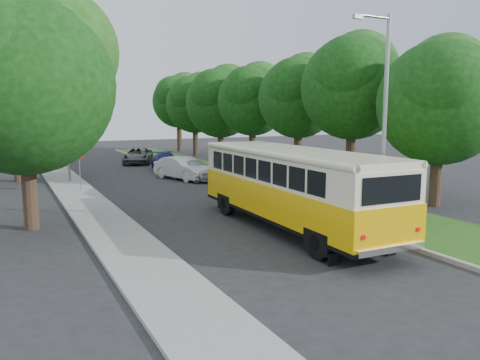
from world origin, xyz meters
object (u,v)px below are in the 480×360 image
car_silver (194,170)px  car_grey (138,156)px  car_white (183,168)px  lamppost_near (383,117)px  vintage_bus (292,189)px  lamppost_far (65,119)px  car_blue (165,162)px

car_silver → car_grey: (-0.65, 11.76, -0.01)m
car_white → car_silver: bearing=-67.6°
lamppost_near → vintage_bus: 4.30m
lamppost_far → car_grey: (7.05, 9.32, -3.42)m
car_white → car_blue: (0.45, 5.14, -0.09)m
lamppost_far → car_grey: bearing=52.9°
lamppost_near → car_blue: lamppost_near is taller
vintage_bus → car_silver: size_ratio=2.59×
car_blue → car_grey: car_grey is taller
car_grey → lamppost_near: bearing=-64.9°
lamppost_far → car_white: lamppost_far is taller
vintage_bus → car_white: bearing=87.5°
lamppost_near → car_white: bearing=96.0°
lamppost_near → car_blue: size_ratio=1.72×
vintage_bus → car_blue: vintage_bus is taller
lamppost_far → car_grey: lamppost_far is taller
lamppost_near → car_white: 17.16m
car_silver → lamppost_near: bearing=-100.6°
lamppost_far → car_silver: 8.77m
lamppost_near → car_silver: bearing=94.3°
lamppost_near → car_grey: lamppost_near is taller
car_grey → lamppost_far: bearing=-105.9°
vintage_bus → car_blue: bearing=87.2°
car_white → car_blue: car_white is taller
car_blue → vintage_bus: bearing=-83.1°
vintage_bus → car_white: (1.01, 14.89, -0.83)m
lamppost_near → car_grey: 28.12m
lamppost_near → car_white: size_ratio=1.72×
car_white → car_grey: car_white is taller
car_silver → car_blue: size_ratio=0.89×
vintage_bus → car_silver: vintage_bus is taller
lamppost_near → car_white: lamppost_near is taller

